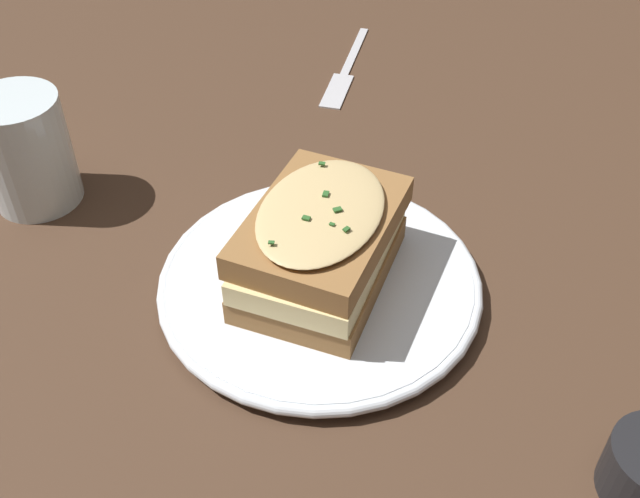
% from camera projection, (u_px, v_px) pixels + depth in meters
% --- Properties ---
extents(ground_plane, '(2.40, 2.40, 0.00)m').
position_uv_depth(ground_plane, '(358.00, 281.00, 0.58)').
color(ground_plane, '#473021').
extents(dinner_plate, '(0.24, 0.24, 0.01)m').
position_uv_depth(dinner_plate, '(320.00, 283.00, 0.56)').
color(dinner_plate, white).
rests_on(dinner_plate, ground_plane).
extents(sandwich, '(0.15, 0.12, 0.07)m').
position_uv_depth(sandwich, '(320.00, 244.00, 0.54)').
color(sandwich, olive).
rests_on(sandwich, dinner_plate).
extents(water_glass, '(0.07, 0.07, 0.10)m').
position_uv_depth(water_glass, '(26.00, 151.00, 0.62)').
color(water_glass, silver).
rests_on(water_glass, ground_plane).
extents(fork, '(0.17, 0.08, 0.00)m').
position_uv_depth(fork, '(344.00, 75.00, 0.81)').
color(fork, silver).
rests_on(fork, ground_plane).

